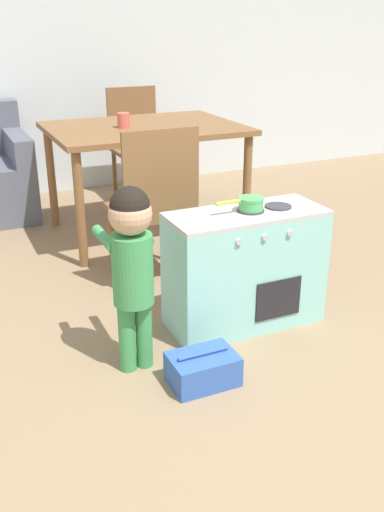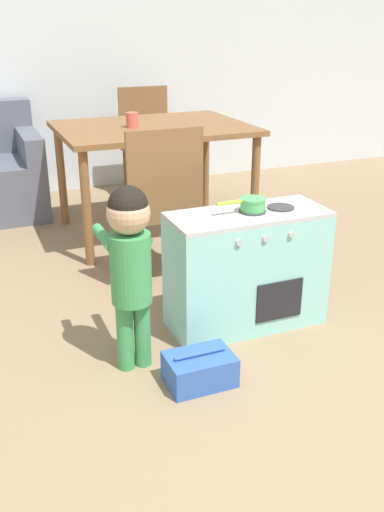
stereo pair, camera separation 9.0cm
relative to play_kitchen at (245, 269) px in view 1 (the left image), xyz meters
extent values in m
plane|color=#8E7556|center=(-0.34, -1.00, -0.29)|extent=(16.00, 16.00, 0.00)
cube|color=silver|center=(-0.34, 2.75, 1.01)|extent=(10.00, 0.06, 2.60)
cube|color=#8CD1CC|center=(0.00, 0.00, -0.01)|extent=(0.75, 0.32, 0.56)
cube|color=#B7BABC|center=(0.00, 0.00, 0.28)|extent=(0.75, 0.32, 0.02)
cylinder|color=#38383D|center=(0.02, 0.00, 0.29)|extent=(0.13, 0.13, 0.01)
cylinder|color=#38383D|center=(0.17, 0.00, 0.29)|extent=(0.13, 0.13, 0.01)
cube|color=black|center=(0.09, -0.16, -0.11)|extent=(0.24, 0.01, 0.20)
cylinder|color=#B2B2B7|center=(-0.13, -0.17, 0.22)|extent=(0.03, 0.01, 0.03)
cylinder|color=#B2B2B7|center=(0.00, -0.17, 0.22)|extent=(0.03, 0.01, 0.03)
cylinder|color=#B2B2B7|center=(0.13, -0.17, 0.22)|extent=(0.03, 0.01, 0.03)
cylinder|color=#4CAD5B|center=(0.02, 0.00, 0.33)|extent=(0.11, 0.11, 0.06)
cylinder|color=#4CAD5B|center=(0.02, 0.00, 0.35)|extent=(0.12, 0.12, 0.01)
cylinder|color=#B7DB33|center=(-0.10, 0.00, 0.35)|extent=(0.12, 0.02, 0.02)
cylinder|color=#3D9351|center=(-0.66, -0.16, -0.13)|extent=(0.07, 0.07, 0.32)
cylinder|color=#3D9351|center=(-0.58, -0.16, -0.13)|extent=(0.07, 0.07, 0.32)
cylinder|color=#3D9351|center=(-0.62, -0.16, 0.18)|extent=(0.17, 0.17, 0.30)
sphere|color=tan|center=(-0.62, -0.16, 0.41)|extent=(0.17, 0.17, 0.17)
sphere|color=black|center=(-0.62, -0.16, 0.44)|extent=(0.16, 0.16, 0.16)
cylinder|color=#3D9351|center=(-0.70, -0.04, 0.28)|extent=(0.04, 0.24, 0.04)
cylinder|color=#3D9351|center=(-0.54, -0.04, 0.28)|extent=(0.04, 0.24, 0.04)
cube|color=#335BB2|center=(-0.41, -0.39, -0.22)|extent=(0.28, 0.19, 0.13)
cylinder|color=#335BB2|center=(-0.41, -0.39, -0.15)|extent=(0.22, 0.02, 0.02)
cube|color=brown|center=(0.02, 1.42, 0.44)|extent=(1.25, 0.94, 0.03)
cylinder|color=brown|center=(-0.55, 1.01, 0.07)|extent=(0.06, 0.06, 0.71)
cylinder|color=brown|center=(0.58, 1.01, 0.07)|extent=(0.06, 0.06, 0.71)
cylinder|color=brown|center=(-0.55, 1.83, 0.07)|extent=(0.06, 0.06, 0.71)
cylinder|color=brown|center=(0.58, 1.83, 0.07)|extent=(0.06, 0.06, 0.71)
cube|color=brown|center=(-0.23, 0.69, 0.12)|extent=(0.42, 0.42, 0.03)
cube|color=brown|center=(-0.23, 0.50, 0.37)|extent=(0.42, 0.02, 0.47)
cylinder|color=brown|center=(-0.41, 0.52, -0.09)|extent=(0.04, 0.04, 0.40)
cylinder|color=brown|center=(-0.05, 0.52, -0.09)|extent=(0.04, 0.04, 0.40)
cylinder|color=brown|center=(-0.41, 0.87, -0.09)|extent=(0.04, 0.04, 0.40)
cylinder|color=brown|center=(-0.05, 0.87, -0.09)|extent=(0.04, 0.04, 0.40)
cube|color=brown|center=(0.25, 2.17, 0.12)|extent=(0.42, 0.42, 0.03)
cube|color=brown|center=(0.25, 2.36, 0.37)|extent=(0.42, 0.02, 0.47)
cylinder|color=brown|center=(0.07, 1.99, -0.09)|extent=(0.04, 0.04, 0.40)
cylinder|color=brown|center=(0.43, 1.99, -0.09)|extent=(0.04, 0.04, 0.40)
cylinder|color=brown|center=(0.07, 2.34, -0.09)|extent=(0.04, 0.04, 0.40)
cylinder|color=brown|center=(0.43, 2.34, -0.09)|extent=(0.04, 0.04, 0.40)
cube|color=#565B6B|center=(-0.71, 2.27, 0.23)|extent=(0.14, 0.81, 0.20)
cylinder|color=#D15B4C|center=(-0.13, 1.40, 0.51)|extent=(0.08, 0.08, 0.10)
camera|label=1|loc=(-1.28, -2.18, 1.12)|focal=40.00mm
camera|label=2|loc=(-1.19, -2.22, 1.12)|focal=40.00mm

